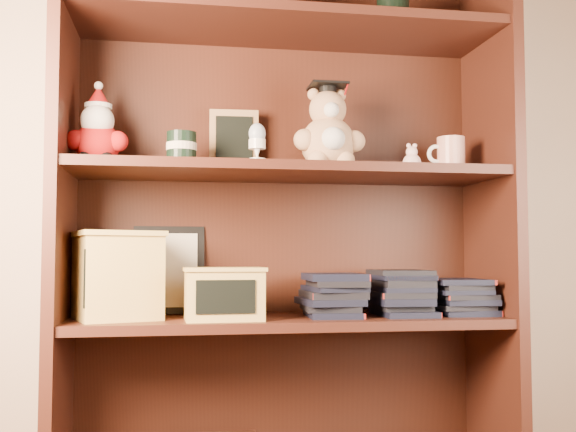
{
  "coord_description": "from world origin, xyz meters",
  "views": [
    {
      "loc": [
        -0.21,
        -0.48,
        0.71
      ],
      "look_at": [
        0.08,
        1.3,
        0.82
      ],
      "focal_mm": 42.0,
      "sensor_mm": 36.0,
      "label": 1
    }
  ],
  "objects_px": {
    "teacher_mug": "(450,154)",
    "treats_box": "(117,275)",
    "bookcase": "(284,232)",
    "grad_teddy_bear": "(328,135)"
  },
  "relations": [
    {
      "from": "teacher_mug",
      "to": "treats_box",
      "type": "xyz_separation_m",
      "value": [
        -0.91,
        -0.0,
        -0.33
      ]
    },
    {
      "from": "bookcase",
      "to": "teacher_mug",
      "type": "bearing_deg",
      "value": -6.19
    },
    {
      "from": "grad_teddy_bear",
      "to": "treats_box",
      "type": "relative_size",
      "value": 0.93
    },
    {
      "from": "teacher_mug",
      "to": "treats_box",
      "type": "distance_m",
      "value": 0.97
    },
    {
      "from": "bookcase",
      "to": "grad_teddy_bear",
      "type": "xyz_separation_m",
      "value": [
        0.11,
        -0.06,
        0.26
      ]
    },
    {
      "from": "teacher_mug",
      "to": "treats_box",
      "type": "bearing_deg",
      "value": -179.94
    },
    {
      "from": "bookcase",
      "to": "treats_box",
      "type": "xyz_separation_m",
      "value": [
        -0.44,
        -0.05,
        -0.11
      ]
    },
    {
      "from": "bookcase",
      "to": "treats_box",
      "type": "relative_size",
      "value": 6.17
    },
    {
      "from": "bookcase",
      "to": "teacher_mug",
      "type": "relative_size",
      "value": 14.56
    },
    {
      "from": "bookcase",
      "to": "grad_teddy_bear",
      "type": "distance_m",
      "value": 0.29
    }
  ]
}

